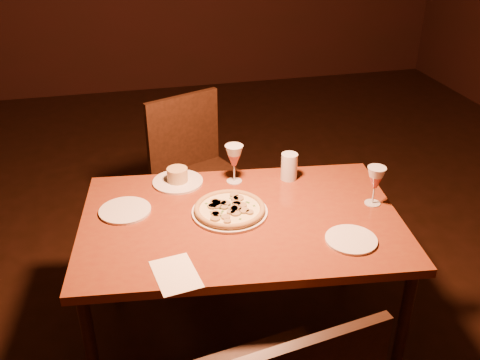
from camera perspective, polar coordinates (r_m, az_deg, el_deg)
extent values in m
plane|color=black|center=(2.82, -0.41, -13.29)|extent=(7.00, 7.00, 0.00)
cube|color=brown|center=(2.20, 0.11, -4.42)|extent=(1.39, 0.99, 0.04)
cylinder|color=black|center=(2.72, -13.49, -7.09)|extent=(0.05, 0.05, 0.66)
cylinder|color=black|center=(2.29, 16.81, -15.64)|extent=(0.05, 0.05, 0.66)
cylinder|color=black|center=(2.81, 11.43, -5.52)|extent=(0.05, 0.05, 0.66)
cube|color=black|center=(2.92, -3.82, -0.29)|extent=(0.58, 0.58, 0.04)
cube|color=black|center=(2.98, -6.08, 5.14)|extent=(0.42, 0.20, 0.42)
cylinder|color=black|center=(2.85, -4.75, -7.07)|extent=(0.04, 0.04, 0.45)
cylinder|color=black|center=(3.11, -8.22, -3.90)|extent=(0.04, 0.04, 0.45)
cylinder|color=black|center=(3.01, 1.04, -4.76)|extent=(0.04, 0.04, 0.45)
cylinder|color=black|center=(3.26, -2.72, -1.96)|extent=(0.04, 0.04, 0.45)
cylinder|color=silver|center=(2.22, -1.11, -3.42)|extent=(0.32, 0.32, 0.01)
cylinder|color=beige|center=(2.21, -1.11, -3.17)|extent=(0.29, 0.29, 0.01)
torus|color=#AF8B4C|center=(2.21, -1.11, -3.05)|extent=(0.30, 0.30, 0.02)
cylinder|color=silver|center=(2.46, -6.65, -0.18)|extent=(0.23, 0.23, 0.01)
cylinder|color=tan|center=(2.44, -6.70, 0.57)|extent=(0.09, 0.09, 0.06)
cylinder|color=silver|center=(2.46, 5.27, 1.45)|extent=(0.08, 0.08, 0.13)
cylinder|color=silver|center=(2.28, -12.16, -3.20)|extent=(0.22, 0.22, 0.01)
cylinder|color=silver|center=(2.10, 11.77, -6.25)|extent=(0.20, 0.20, 0.01)
cube|color=white|center=(1.91, -6.86, -9.93)|extent=(0.17, 0.23, 0.00)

